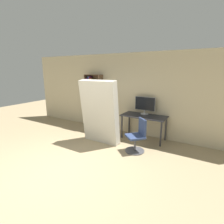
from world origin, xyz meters
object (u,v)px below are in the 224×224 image
Objects in this scene: monitor at (145,105)px; bookshelf at (93,103)px; mattress_near at (100,112)px; office_chair at (137,139)px.

bookshelf is (-2.08, 0.02, -0.14)m from monitor.
monitor is at bearing 49.34° from mattress_near.
bookshelf is at bearing 154.25° from office_chair.
mattress_near is at bearing -178.32° from office_chair.
office_chair is 2.62m from bookshelf.
office_chair is at bearing -78.56° from monitor.
monitor is 0.35× the size of mattress_near.
mattress_near is at bearing -130.66° from monitor.
bookshelf is at bearing 179.33° from monitor.
bookshelf reaches higher than mattress_near.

